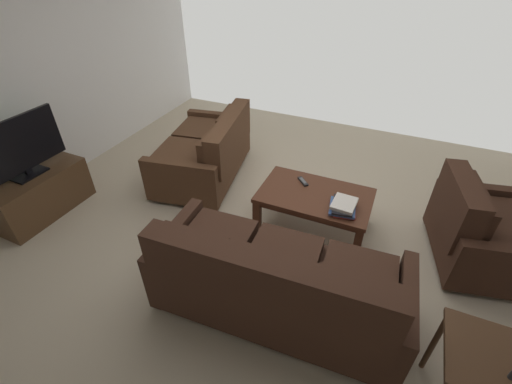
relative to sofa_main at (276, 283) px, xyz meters
name	(u,v)px	position (x,y,z in m)	size (l,w,h in m)	color
ground_plane	(281,230)	(0.29, -0.94, -0.37)	(5.74, 5.51, 0.01)	#B7A88E
wall_right	(32,59)	(3.16, -0.94, 1.01)	(0.12, 5.51, 2.76)	silver
sofa_main	(276,283)	(0.00, 0.00, 0.00)	(1.89, 0.90, 0.88)	black
loveseat_near	(207,152)	(1.47, -1.52, -0.02)	(1.08, 1.52, 0.81)	black
coffee_table	(315,199)	(0.02, -1.12, -0.02)	(1.07, 0.65, 0.42)	#4C2819
end_table	(487,369)	(-1.30, 0.19, 0.14)	(0.48, 0.48, 0.62)	#472D1C
tv_stand	(38,194)	(2.75, -0.20, -0.13)	(0.49, 0.98, 0.47)	#4C331E
flat_tv	(17,148)	(2.75, -0.20, 0.41)	(0.20, 0.91, 0.59)	black
armchair_side	(483,232)	(-1.45, -1.27, -0.03)	(0.99, 1.08, 0.83)	black
book_stack	(343,206)	(-0.27, -0.97, 0.09)	(0.27, 0.32, 0.09)	#C63833
tv_remote	(303,181)	(0.19, -1.26, 0.06)	(0.14, 0.15, 0.02)	black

